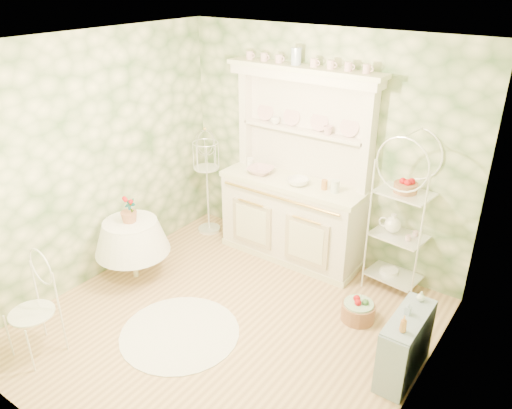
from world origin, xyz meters
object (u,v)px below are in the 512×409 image
Objects in this scene: round_table at (133,251)px; floor_basket at (358,311)px; bakers_rack at (402,215)px; side_shelf at (405,348)px; cafe_chair at (33,317)px; kitchen_dresser at (293,169)px; birdcage_stand at (207,179)px.

round_table is 2.31× the size of floor_basket.
bakers_rack reaches higher than side_shelf.
round_table is 0.84× the size of cafe_chair.
kitchen_dresser is at bearing 151.27° from floor_basket.
round_table is 1.41m from birdcage_stand.
side_shelf is at bearing -58.10° from bakers_rack.
birdcage_stand is at bearing 98.88° from cafe_chair.
birdcage_stand is (-2.53, -0.18, -0.14)m from bakers_rack.
side_shelf is 3.30m from cafe_chair.
cafe_chair reaches higher than side_shelf.
kitchen_dresser is at bearing -169.02° from bakers_rack.
birdcage_stand reaches higher than side_shelf.
kitchen_dresser is 1.74m from floor_basket.
round_table is 0.46× the size of birdcage_stand.
cafe_chair is (0.24, -1.39, 0.06)m from round_table.
cafe_chair is (-2.83, -1.70, 0.13)m from side_shelf.
kitchen_dresser reaches higher than round_table.
round_table is at bearing -141.59° from bakers_rack.
round_table reaches higher than floor_basket.
bakers_rack is 1.48m from side_shelf.
cafe_chair is at bearing -109.03° from kitchen_dresser.
bakers_rack is 2.98m from round_table.
birdcage_stand is (-3.10, 1.04, 0.47)m from side_shelf.
kitchen_dresser reaches higher than bakers_rack.
side_shelf is 0.80m from floor_basket.
kitchen_dresser is 1.52× the size of birdcage_stand.
floor_basket is at bearing 47.80° from cafe_chair.
side_shelf is (0.57, -1.22, -0.61)m from bakers_rack.
round_table is at bearing -174.87° from side_shelf.
kitchen_dresser is 2.82× the size of cafe_chair.
birdcage_stand reaches higher than floor_basket.
cafe_chair reaches higher than floor_basket.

